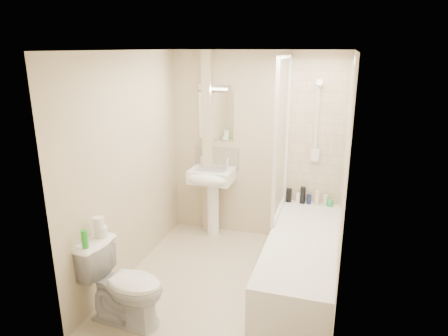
% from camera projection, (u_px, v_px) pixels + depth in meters
% --- Properties ---
extents(floor, '(2.50, 2.50, 0.00)m').
position_uv_depth(floor, '(228.00, 283.00, 4.28)').
color(floor, beige).
rests_on(floor, ground).
extents(wall_back, '(2.20, 0.02, 2.40)m').
position_uv_depth(wall_back, '(255.00, 148.00, 5.08)').
color(wall_back, beige).
rests_on(wall_back, ground).
extents(wall_left, '(0.02, 2.50, 2.40)m').
position_uv_depth(wall_left, '(129.00, 168.00, 4.24)').
color(wall_left, beige).
rests_on(wall_left, ground).
extents(wall_right, '(0.02, 2.50, 2.40)m').
position_uv_depth(wall_right, '(344.00, 188.00, 3.63)').
color(wall_right, beige).
rests_on(wall_right, ground).
extents(ceiling, '(2.20, 2.50, 0.02)m').
position_uv_depth(ceiling, '(228.00, 50.00, 3.58)').
color(ceiling, white).
rests_on(ceiling, wall_back).
extents(tile_back, '(0.70, 0.01, 1.75)m').
position_uv_depth(tile_back, '(317.00, 134.00, 4.79)').
color(tile_back, beige).
rests_on(tile_back, wall_back).
extents(tile_right, '(0.01, 2.10, 1.75)m').
position_uv_depth(tile_right, '(345.00, 158.00, 3.75)').
color(tile_right, beige).
rests_on(tile_right, wall_right).
extents(pipe_boxing, '(0.12, 0.12, 2.40)m').
position_uv_depth(pipe_boxing, '(208.00, 145.00, 5.19)').
color(pipe_boxing, beige).
rests_on(pipe_boxing, ground).
extents(splashback, '(0.60, 0.02, 0.30)m').
position_uv_depth(splashback, '(216.00, 158.00, 5.26)').
color(splashback, beige).
rests_on(splashback, wall_back).
extents(mirror, '(0.46, 0.01, 0.60)m').
position_uv_depth(mirror, '(216.00, 116.00, 5.10)').
color(mirror, white).
rests_on(mirror, wall_back).
extents(strip_light, '(0.42, 0.07, 0.07)m').
position_uv_depth(strip_light, '(215.00, 87.00, 4.97)').
color(strip_light, silver).
rests_on(strip_light, wall_back).
extents(bathtub, '(0.70, 2.10, 0.55)m').
position_uv_depth(bathtub, '(302.00, 260.00, 4.17)').
color(bathtub, white).
rests_on(bathtub, ground).
extents(shower_screen, '(0.04, 0.92, 1.80)m').
position_uv_depth(shower_screen, '(282.00, 138.00, 4.48)').
color(shower_screen, white).
rests_on(shower_screen, bathtub).
extents(shower_fixture, '(0.10, 0.16, 0.99)m').
position_uv_depth(shower_fixture, '(317.00, 125.00, 4.72)').
color(shower_fixture, white).
rests_on(shower_fixture, wall_back).
extents(pedestal_sink, '(0.55, 0.50, 1.06)m').
position_uv_depth(pedestal_sink, '(211.00, 184.00, 5.14)').
color(pedestal_sink, white).
rests_on(pedestal_sink, ground).
extents(bottle_black_a, '(0.07, 0.07, 0.17)m').
position_uv_depth(bottle_black_a, '(289.00, 195.00, 5.03)').
color(bottle_black_a, black).
rests_on(bottle_black_a, bathtub).
extents(bottle_white_a, '(0.05, 0.05, 0.13)m').
position_uv_depth(bottle_white_a, '(298.00, 198.00, 5.00)').
color(bottle_white_a, white).
rests_on(bottle_white_a, bathtub).
extents(bottle_black_b, '(0.07, 0.07, 0.21)m').
position_uv_depth(bottle_black_b, '(303.00, 195.00, 4.98)').
color(bottle_black_b, black).
rests_on(bottle_black_b, bathtub).
extents(bottle_blue, '(0.05, 0.05, 0.12)m').
position_uv_depth(bottle_blue, '(309.00, 199.00, 4.97)').
color(bottle_blue, '#122050').
rests_on(bottle_blue, bathtub).
extents(bottle_cream, '(0.05, 0.05, 0.18)m').
position_uv_depth(bottle_cream, '(317.00, 198.00, 4.93)').
color(bottle_cream, beige).
rests_on(bottle_cream, bathtub).
extents(bottle_white_b, '(0.05, 0.05, 0.14)m').
position_uv_depth(bottle_white_b, '(325.00, 200.00, 4.91)').
color(bottle_white_b, silver).
rests_on(bottle_white_b, bathtub).
extents(bottle_green, '(0.07, 0.07, 0.08)m').
position_uv_depth(bottle_green, '(330.00, 203.00, 4.90)').
color(bottle_green, green).
rests_on(bottle_green, bathtub).
extents(toilet, '(0.55, 0.82, 0.77)m').
position_uv_depth(toilet, '(124.00, 284.00, 3.59)').
color(toilet, white).
rests_on(toilet, ground).
extents(toilet_roll_lower, '(0.12, 0.12, 0.10)m').
position_uv_depth(toilet_roll_lower, '(101.00, 232.00, 3.63)').
color(toilet_roll_lower, white).
rests_on(toilet_roll_lower, toilet).
extents(toilet_roll_upper, '(0.10, 0.10, 0.11)m').
position_uv_depth(toilet_roll_upper, '(98.00, 223.00, 3.57)').
color(toilet_roll_upper, white).
rests_on(toilet_roll_upper, toilet_roll_lower).
extents(green_bottle, '(0.05, 0.05, 0.17)m').
position_uv_depth(green_bottle, '(85.00, 239.00, 3.42)').
color(green_bottle, green).
rests_on(green_bottle, toilet).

